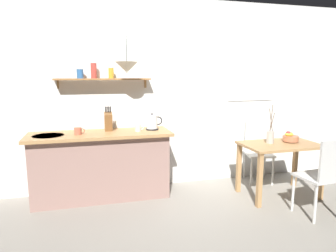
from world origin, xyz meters
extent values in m
plane|color=gray|center=(0.00, 0.00, 0.00)|extent=(14.00, 14.00, 0.00)
cube|color=white|center=(0.20, 0.65, 1.35)|extent=(6.80, 0.10, 2.70)
cube|color=white|center=(1.33, 0.59, 1.57)|extent=(0.76, 0.01, 0.67)
cube|color=silver|center=(1.33, 0.60, 1.57)|extent=(0.70, 0.01, 0.61)
cube|color=gray|center=(-1.00, 0.32, 0.43)|extent=(1.74, 0.52, 0.85)
cube|color=tan|center=(-1.00, 0.30, 0.87)|extent=(1.83, 0.63, 0.04)
cylinder|color=#B7BABF|center=(-1.63, 0.28, 0.89)|extent=(0.38, 0.38, 0.01)
cube|color=#9E6B3D|center=(-0.93, 0.49, 1.58)|extent=(1.26, 0.18, 0.02)
cube|color=#99754C|center=(-1.51, 0.57, 1.52)|extent=(0.02, 0.06, 0.12)
cube|color=#99754C|center=(-0.35, 0.57, 1.52)|extent=(0.02, 0.06, 0.12)
cylinder|color=#3366A3|center=(-1.22, 0.49, 1.65)|extent=(0.09, 0.09, 0.12)
cylinder|color=silver|center=(-1.22, 0.49, 1.71)|extent=(0.09, 0.09, 0.01)
cylinder|color=#BC4238|center=(-1.05, 0.49, 1.69)|extent=(0.08, 0.08, 0.20)
cylinder|color=silver|center=(-1.05, 0.49, 1.79)|extent=(0.08, 0.08, 0.01)
cylinder|color=gold|center=(-0.82, 0.49, 1.66)|extent=(0.07, 0.07, 0.13)
cylinder|color=silver|center=(-0.82, 0.49, 1.73)|extent=(0.07, 0.07, 0.01)
cube|color=tan|center=(1.33, -0.24, 0.71)|extent=(1.02, 0.63, 0.03)
cube|color=tan|center=(0.87, -0.51, 0.35)|extent=(0.06, 0.06, 0.70)
cube|color=tan|center=(1.79, -0.51, 0.35)|extent=(0.06, 0.06, 0.70)
cube|color=tan|center=(0.87, 0.03, 0.35)|extent=(0.06, 0.06, 0.70)
cube|color=tan|center=(1.79, 0.03, 0.35)|extent=(0.06, 0.06, 0.70)
cube|color=silver|center=(1.40, -0.86, 0.46)|extent=(0.45, 0.44, 0.03)
cube|color=silver|center=(1.42, -1.05, 0.71)|extent=(0.37, 0.06, 0.46)
cylinder|color=silver|center=(1.57, -0.68, 0.23)|extent=(0.03, 0.03, 0.45)
cylinder|color=silver|center=(1.21, -0.71, 0.23)|extent=(0.03, 0.03, 0.45)
cylinder|color=silver|center=(1.24, -1.05, 0.23)|extent=(0.03, 0.03, 0.45)
cube|color=silver|center=(1.37, 0.33, 0.44)|extent=(0.46, 0.48, 0.03)
cube|color=silver|center=(1.41, 0.51, 0.68)|extent=(0.34, 0.10, 0.46)
cylinder|color=silver|center=(1.17, 0.20, 0.21)|extent=(0.03, 0.03, 0.42)
cylinder|color=silver|center=(1.49, 0.12, 0.21)|extent=(0.03, 0.03, 0.42)
cylinder|color=silver|center=(1.25, 0.53, 0.21)|extent=(0.03, 0.03, 0.42)
cylinder|color=silver|center=(1.56, 0.46, 0.21)|extent=(0.03, 0.03, 0.42)
cylinder|color=#BC704C|center=(1.52, -0.19, 0.73)|extent=(0.09, 0.09, 0.01)
cylinder|color=#BC704C|center=(1.52, -0.19, 0.78)|extent=(0.21, 0.21, 0.07)
ellipsoid|color=yellow|center=(1.49, -0.19, 0.83)|extent=(0.13, 0.09, 0.04)
sphere|color=red|center=(1.49, -0.17, 0.84)|extent=(0.07, 0.07, 0.07)
sphere|color=#8EA84C|center=(1.53, -0.17, 0.83)|extent=(0.06, 0.06, 0.06)
cylinder|color=#B7B2A8|center=(1.21, -0.18, 0.81)|extent=(0.10, 0.10, 0.17)
cylinder|color=brown|center=(1.20, -0.19, 1.05)|extent=(0.06, 0.02, 0.30)
cylinder|color=brown|center=(1.21, -0.18, 1.07)|extent=(0.02, 0.03, 0.36)
cylinder|color=brown|center=(1.22, -0.19, 1.02)|extent=(0.06, 0.01, 0.25)
cylinder|color=black|center=(-0.30, 0.34, 0.90)|extent=(0.17, 0.17, 0.02)
cylinder|color=white|center=(-0.30, 0.34, 1.00)|extent=(0.15, 0.15, 0.19)
sphere|color=black|center=(-0.30, 0.34, 1.11)|extent=(0.02, 0.02, 0.02)
cone|color=white|center=(-0.39, 0.34, 1.04)|extent=(0.04, 0.04, 0.04)
torus|color=black|center=(-0.22, 0.34, 1.01)|extent=(0.12, 0.02, 0.12)
cube|color=brown|center=(-0.89, 0.39, 1.02)|extent=(0.10, 0.18, 0.26)
cylinder|color=black|center=(-0.91, 0.37, 1.19)|extent=(0.02, 0.04, 0.08)
cylinder|color=black|center=(-0.89, 0.37, 1.19)|extent=(0.02, 0.04, 0.08)
cylinder|color=black|center=(-0.86, 0.37, 1.19)|extent=(0.02, 0.04, 0.08)
cylinder|color=#C6664C|center=(-1.28, 0.24, 0.94)|extent=(0.09, 0.09, 0.09)
torus|color=#C6664C|center=(-1.22, 0.24, 0.94)|extent=(0.06, 0.01, 0.06)
cylinder|color=white|center=(-0.51, 0.27, 0.94)|extent=(0.08, 0.08, 0.10)
torus|color=white|center=(-0.46, 0.27, 0.94)|extent=(0.07, 0.01, 0.07)
cylinder|color=black|center=(-0.64, 0.23, 1.96)|extent=(0.01, 0.01, 0.32)
cone|color=beige|center=(-0.64, 0.23, 1.73)|extent=(0.30, 0.30, 0.14)
sphere|color=white|center=(-0.64, 0.23, 1.68)|extent=(0.04, 0.04, 0.04)
camera|label=1|loc=(-1.16, -3.68, 1.64)|focal=32.53mm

